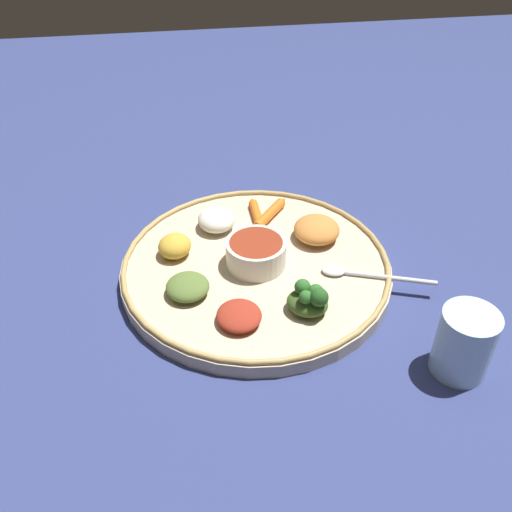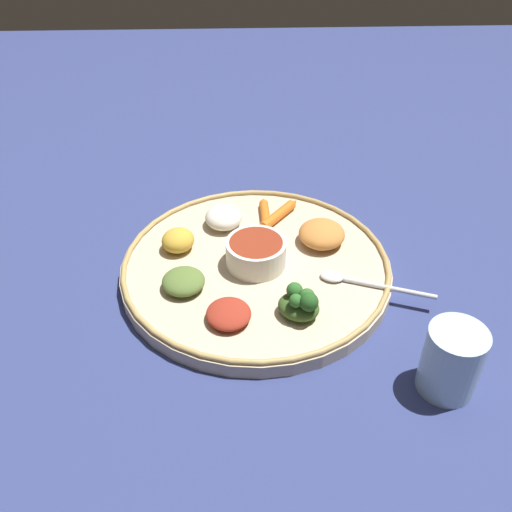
{
  "view_description": "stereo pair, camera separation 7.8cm",
  "coord_description": "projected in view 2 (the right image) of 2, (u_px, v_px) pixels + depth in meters",
  "views": [
    {
      "loc": [
        0.66,
        -0.1,
        0.56
      ],
      "look_at": [
        0.0,
        0.0,
        0.04
      ],
      "focal_mm": 40.47,
      "sensor_mm": 36.0,
      "label": 1
    },
    {
      "loc": [
        0.66,
        -0.02,
        0.56
      ],
      "look_at": [
        0.0,
        0.0,
        0.04
      ],
      "focal_mm": 40.47,
      "sensor_mm": 36.0,
      "label": 2
    }
  ],
  "objects": [
    {
      "name": "mound_collards",
      "position": [
        183.0,
        281.0,
        0.81
      ],
      "size": [
        0.06,
        0.06,
        0.02
      ],
      "primitive_type": "ellipsoid",
      "rotation": [
        0.0,
        0.0,
        4.72
      ],
      "color": "#567033",
      "rests_on": "platter"
    },
    {
      "name": "greens_pile",
      "position": [
        300.0,
        304.0,
        0.76
      ],
      "size": [
        0.07,
        0.07,
        0.05
      ],
      "color": "#385623",
      "rests_on": "platter"
    },
    {
      "name": "center_bowl",
      "position": [
        256.0,
        252.0,
        0.84
      ],
      "size": [
        0.09,
        0.09,
        0.04
      ],
      "color": "silver",
      "rests_on": "platter"
    },
    {
      "name": "mound_beet",
      "position": [
        229.0,
        314.0,
        0.76
      ],
      "size": [
        0.07,
        0.06,
        0.02
      ],
      "primitive_type": "ellipsoid",
      "rotation": [
        0.0,
        0.0,
        1.64
      ],
      "color": "maroon",
      "rests_on": "platter"
    },
    {
      "name": "mound_rice_white",
      "position": [
        224.0,
        217.0,
        0.92
      ],
      "size": [
        0.07,
        0.06,
        0.03
      ],
      "primitive_type": "ellipsoid",
      "rotation": [
        0.0,
        0.0,
        0.08
      ],
      "color": "silver",
      "rests_on": "platter"
    },
    {
      "name": "drinking_glass",
      "position": [
        450.0,
        364.0,
        0.68
      ],
      "size": [
        0.07,
        0.07,
        0.09
      ],
      "color": "silver",
      "rests_on": "ground_plane"
    },
    {
      "name": "mound_lentil_yellow",
      "position": [
        178.0,
        240.0,
        0.88
      ],
      "size": [
        0.07,
        0.07,
        0.03
      ],
      "primitive_type": "ellipsoid",
      "rotation": [
        0.0,
        0.0,
        5.8
      ],
      "color": "gold",
      "rests_on": "platter"
    },
    {
      "name": "ground_plane",
      "position": [
        256.0,
        275.0,
        0.87
      ],
      "size": [
        2.4,
        2.4,
        0.0
      ],
      "primitive_type": "plane",
      "color": "navy"
    },
    {
      "name": "spoon",
      "position": [
        358.0,
        282.0,
        0.82
      ],
      "size": [
        0.07,
        0.16,
        0.01
      ],
      "color": "silver",
      "rests_on": "platter"
    },
    {
      "name": "platter_rim",
      "position": [
        256.0,
        262.0,
        0.86
      ],
      "size": [
        0.4,
        0.4,
        0.01
      ],
      "primitive_type": "torus",
      "color": "tan",
      "rests_on": "platter"
    },
    {
      "name": "mound_squash",
      "position": [
        322.0,
        234.0,
        0.89
      ],
      "size": [
        0.09,
        0.08,
        0.03
      ],
      "primitive_type": "ellipsoid",
      "rotation": [
        0.0,
        0.0,
        2.95
      ],
      "color": "#C67A38",
      "rests_on": "platter"
    },
    {
      "name": "carrot_outer",
      "position": [
        265.0,
        211.0,
        0.95
      ],
      "size": [
        0.08,
        0.02,
        0.01
      ],
      "color": "orange",
      "rests_on": "platter"
    },
    {
      "name": "carrot_near_spoon",
      "position": [
        280.0,
        214.0,
        0.95
      ],
      "size": [
        0.08,
        0.07,
        0.02
      ],
      "color": "orange",
      "rests_on": "platter"
    },
    {
      "name": "platter",
      "position": [
        256.0,
        269.0,
        0.86
      ],
      "size": [
        0.4,
        0.4,
        0.02
      ],
      "primitive_type": "cylinder",
      "color": "#C6B293",
      "rests_on": "ground_plane"
    }
  ]
}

